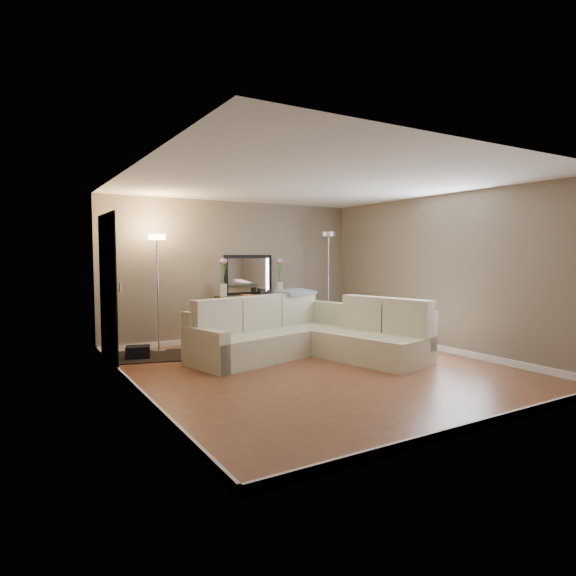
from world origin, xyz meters
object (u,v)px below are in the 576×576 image
console_table (248,315)px  floor_lamp_unlit (328,263)px  sectional_sofa (305,335)px  floor_lamp_lit (157,269)px

console_table → floor_lamp_unlit: 1.90m
sectional_sofa → floor_lamp_lit: bearing=139.9°
console_table → floor_lamp_unlit: floor_lamp_unlit is taller
console_table → floor_lamp_lit: size_ratio=0.72×
sectional_sofa → floor_lamp_unlit: 2.33m
floor_lamp_unlit → sectional_sofa: bearing=-135.9°
sectional_sofa → floor_lamp_unlit: bearing=44.1°
floor_lamp_lit → sectional_sofa: bearing=-40.1°
sectional_sofa → floor_lamp_lit: floor_lamp_lit is taller
sectional_sofa → console_table: size_ratio=2.34×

